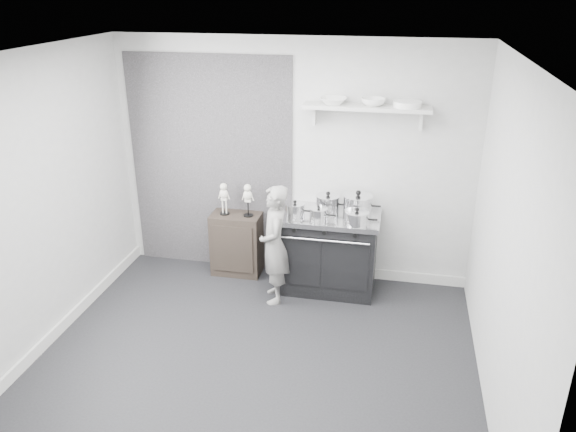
{
  "coord_description": "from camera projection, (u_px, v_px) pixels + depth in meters",
  "views": [
    {
      "loc": [
        1.15,
        -4.07,
        3.21
      ],
      "look_at": [
        0.13,
        0.95,
        1.06
      ],
      "focal_mm": 35.0,
      "sensor_mm": 36.0,
      "label": 1
    }
  ],
  "objects": [
    {
      "name": "pot_front_right",
      "position": [
        357.0,
        218.0,
        5.77
      ],
      "size": [
        0.34,
        0.25,
        0.18
      ],
      "color": "silver",
      "rests_on": "stove"
    },
    {
      "name": "pot_front_left",
      "position": [
        295.0,
        209.0,
        5.97
      ],
      "size": [
        0.3,
        0.21,
        0.17
      ],
      "color": "silver",
      "rests_on": "stove"
    },
    {
      "name": "stove",
      "position": [
        328.0,
        251.0,
        6.21
      ],
      "size": [
        1.11,
        0.69,
        0.89
      ],
      "color": "black",
      "rests_on": "ground"
    },
    {
      "name": "skeleton_torso",
      "position": [
        248.0,
        198.0,
        6.3
      ],
      "size": [
        0.12,
        0.08,
        0.44
      ],
      "primitive_type": null,
      "color": "silver",
      "rests_on": "side_cabinet"
    },
    {
      "name": "skeleton_full",
      "position": [
        224.0,
        196.0,
        6.36
      ],
      "size": [
        0.12,
        0.08,
        0.43
      ],
      "primitive_type": null,
      "color": "silver",
      "rests_on": "side_cabinet"
    },
    {
      "name": "pot_back_left",
      "position": [
        328.0,
        203.0,
        6.1
      ],
      "size": [
        0.35,
        0.26,
        0.22
      ],
      "color": "silver",
      "rests_on": "stove"
    },
    {
      "name": "bowl_small",
      "position": [
        373.0,
        102.0,
        5.68
      ],
      "size": [
        0.24,
        0.24,
        0.08
      ],
      "primitive_type": "imported",
      "color": "white",
      "rests_on": "wall_shelf"
    },
    {
      "name": "pot_back_right",
      "position": [
        358.0,
        204.0,
        6.03
      ],
      "size": [
        0.41,
        0.32,
        0.26
      ],
      "color": "silver",
      "rests_on": "stove"
    },
    {
      "name": "pot_front_center",
      "position": [
        319.0,
        214.0,
        5.89
      ],
      "size": [
        0.28,
        0.19,
        0.16
      ],
      "color": "silver",
      "rests_on": "stove"
    },
    {
      "name": "ground",
      "position": [
        254.0,
        361.0,
        5.13
      ],
      "size": [
        4.0,
        4.0,
        0.0
      ],
      "primitive_type": "plane",
      "color": "black",
      "rests_on": "ground"
    },
    {
      "name": "child",
      "position": [
        274.0,
        245.0,
        5.89
      ],
      "size": [
        0.43,
        0.54,
        1.3
      ],
      "primitive_type": "imported",
      "rotation": [
        0.0,
        0.0,
        -1.28
      ],
      "color": "gray",
      "rests_on": "ground"
    },
    {
      "name": "side_cabinet",
      "position": [
        237.0,
        244.0,
        6.56
      ],
      "size": [
        0.57,
        0.33,
        0.74
      ],
      "primitive_type": "cube",
      "color": "black",
      "rests_on": "ground"
    },
    {
      "name": "plate_stack",
      "position": [
        407.0,
        104.0,
        5.62
      ],
      "size": [
        0.28,
        0.28,
        0.06
      ],
      "primitive_type": "cylinder",
      "color": "white",
      "rests_on": "wall_shelf"
    },
    {
      "name": "room_shell",
      "position": [
        243.0,
        186.0,
        4.65
      ],
      "size": [
        4.02,
        3.62,
        2.71
      ],
      "color": "#B2B1AF",
      "rests_on": "ground"
    },
    {
      "name": "wall_shelf",
      "position": [
        367.0,
        108.0,
        5.72
      ],
      "size": [
        1.3,
        0.26,
        0.24
      ],
      "color": "silver",
      "rests_on": "room_shell"
    },
    {
      "name": "bowl_large",
      "position": [
        333.0,
        101.0,
        5.75
      ],
      "size": [
        0.27,
        0.27,
        0.07
      ],
      "primitive_type": "imported",
      "color": "white",
      "rests_on": "wall_shelf"
    }
  ]
}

